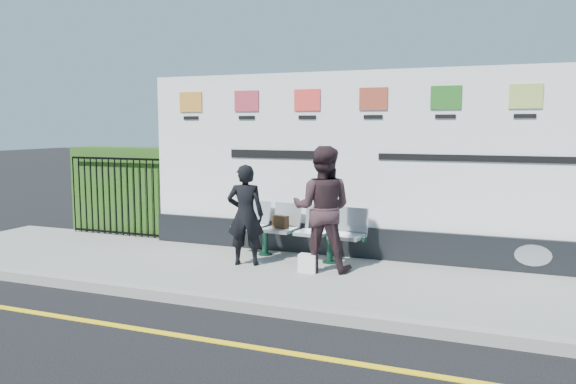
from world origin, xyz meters
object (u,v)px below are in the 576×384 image
at_px(billboard, 373,178).
at_px(bench, 296,244).
at_px(woman_left, 245,215).
at_px(woman_right, 322,209).

bearing_deg(billboard, bench, -153.60).
bearing_deg(bench, woman_left, -126.53).
bearing_deg(billboard, woman_left, -144.95).
xyz_separation_m(bench, woman_right, (0.60, -0.53, 0.68)).
bearing_deg(bench, woman_right, -35.18).
distance_m(billboard, woman_right, 1.25).
height_order(woman_left, woman_right, woman_right).
relative_size(woman_left, woman_right, 0.84).
relative_size(billboard, bench, 3.60).
distance_m(bench, woman_right, 1.06).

